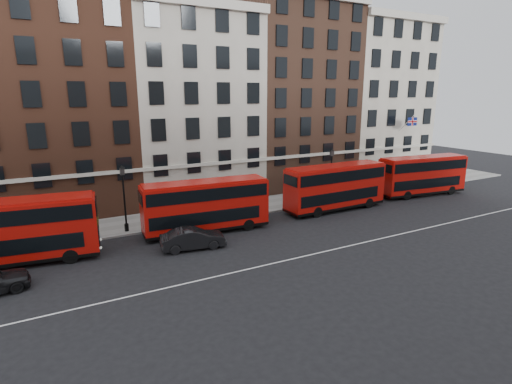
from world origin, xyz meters
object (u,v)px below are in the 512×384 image
bus_b (205,205)px  car_front (193,239)px  bus_c (335,186)px  traffic_light (421,167)px  bus_d (422,175)px  bus_a (11,231)px

bus_b → car_front: (-2.14, -2.91, -1.49)m
bus_b → bus_c: bus_c is taller
car_front → traffic_light: 30.67m
bus_c → bus_d: (11.95, 0.00, -0.04)m
bus_d → bus_b: bearing=-173.3°
bus_c → car_front: size_ratio=2.26×
bus_a → bus_d: bearing=7.5°
bus_c → car_front: bearing=-170.0°
bus_c → car_front: 15.54m
bus_d → car_front: size_ratio=2.25×
bus_b → bus_c: bearing=4.7°
bus_c → car_front: (-15.19, -2.91, -1.57)m
bus_a → bus_d: 38.21m
bus_b → bus_a: bearing=-175.3°
bus_a → traffic_light: bearing=11.2°
bus_a → bus_c: 26.26m
bus_a → bus_c: size_ratio=1.01×
bus_d → car_front: bus_d is taller
bus_b → traffic_light: bearing=10.2°
bus_a → bus_b: bearing=7.5°
car_front → traffic_light: size_ratio=1.40×
bus_d → traffic_light: (2.97, 2.67, 0.17)m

